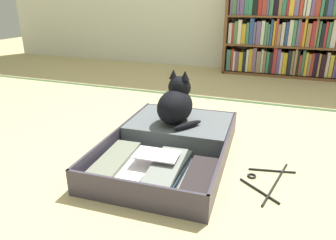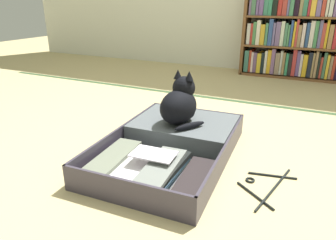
% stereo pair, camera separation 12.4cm
% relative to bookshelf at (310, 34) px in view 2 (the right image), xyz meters
% --- Properties ---
extents(ground_plane, '(10.00, 10.00, 0.00)m').
position_rel_bookshelf_xyz_m(ground_plane, '(-0.46, -2.24, -0.44)').
color(ground_plane, tan).
extents(tatami_border, '(4.80, 0.05, 0.00)m').
position_rel_bookshelf_xyz_m(tatami_border, '(-0.46, -1.07, -0.44)').
color(tatami_border, '#334D2D').
rests_on(tatami_border, ground_plane).
extents(bookshelf, '(1.30, 0.27, 0.91)m').
position_rel_bookshelf_xyz_m(bookshelf, '(0.00, 0.00, 0.00)').
color(bookshelf, brown).
rests_on(bookshelf, ground_plane).
extents(open_suitcase, '(0.62, 0.91, 0.12)m').
position_rel_bookshelf_xyz_m(open_suitcase, '(-0.52, -2.07, -0.39)').
color(open_suitcase, '#3B3643').
rests_on(open_suitcase, ground_plane).
extents(black_cat, '(0.25, 0.27, 0.28)m').
position_rel_bookshelf_xyz_m(black_cat, '(-0.54, -1.95, -0.22)').
color(black_cat, black).
rests_on(black_cat, open_suitcase).
extents(clothes_hanger, '(0.23, 0.38, 0.01)m').
position_rel_bookshelf_xyz_m(clothes_hanger, '(-0.03, -2.21, -0.44)').
color(clothes_hanger, black).
rests_on(clothes_hanger, ground_plane).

